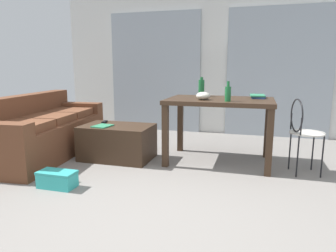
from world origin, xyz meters
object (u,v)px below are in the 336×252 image
(craft_table, at_px, (220,108))
(wire_chair, at_px, (302,127))
(tv_remote_primary, at_px, (104,122))
(shoebox, at_px, (57,179))
(coffee_table, at_px, (117,142))
(couch, at_px, (43,132))
(bowl, at_px, (203,96))
(bottle_near, at_px, (201,88))
(bottle_far, at_px, (228,93))
(book_stack, at_px, (258,96))
(magazine, at_px, (103,126))

(craft_table, xyz_separation_m, wire_chair, (0.91, -0.18, -0.15))
(tv_remote_primary, height_order, shoebox, tv_remote_primary)
(craft_table, bearing_deg, coffee_table, -169.77)
(couch, distance_m, bowl, 2.17)
(bottle_near, bearing_deg, shoebox, -127.24)
(bottle_far, height_order, shoebox, bottle_far)
(bottle_near, bearing_deg, book_stack, -0.90)
(wire_chair, xyz_separation_m, bottle_far, (-0.80, -0.08, 0.35))
(shoebox, bearing_deg, couch, 133.11)
(couch, xyz_separation_m, bottle_far, (2.39, 0.09, 0.56))
(wire_chair, height_order, bowl, bowl)
(wire_chair, xyz_separation_m, bottle_near, (-1.18, 0.41, 0.37))
(wire_chair, xyz_separation_m, shoebox, (-2.33, -1.10, -0.44))
(couch, distance_m, magazine, 0.89)
(bottle_far, bearing_deg, craft_table, 113.80)
(craft_table, relative_size, tv_remote_primary, 8.44)
(bottle_far, height_order, tv_remote_primary, bottle_far)
(bottle_near, height_order, book_stack, bottle_near)
(coffee_table, xyz_separation_m, bottle_near, (0.99, 0.46, 0.68))
(magazine, bearing_deg, bottle_far, 11.49)
(wire_chair, relative_size, bottle_near, 3.34)
(wire_chair, bearing_deg, craft_table, 168.79)
(craft_table, bearing_deg, bottle_near, 139.57)
(coffee_table, bearing_deg, book_stack, 14.67)
(bowl, bearing_deg, bottle_far, -17.50)
(magazine, relative_size, shoebox, 0.64)
(wire_chair, xyz_separation_m, magazine, (-2.31, -0.17, -0.08))
(tv_remote_primary, distance_m, shoebox, 1.23)
(bottle_near, relative_size, bowl, 1.51)
(bottle_near, relative_size, book_stack, 0.86)
(book_stack, bearing_deg, shoebox, -141.15)
(wire_chair, distance_m, magazine, 2.32)
(couch, relative_size, bowl, 12.49)
(couch, bearing_deg, bowl, 5.06)
(book_stack, distance_m, shoebox, 2.49)
(craft_table, xyz_separation_m, bowl, (-0.18, -0.17, 0.16))
(coffee_table, height_order, book_stack, book_stack)
(couch, xyz_separation_m, book_stack, (2.72, 0.57, 0.49))
(bottle_far, distance_m, tv_remote_primary, 1.67)
(bottle_far, bearing_deg, couch, -177.74)
(coffee_table, relative_size, craft_table, 0.70)
(coffee_table, distance_m, bowl, 1.25)
(bottle_near, height_order, tv_remote_primary, bottle_near)
(tv_remote_primary, bearing_deg, wire_chair, -12.83)
(bottle_near, height_order, magazine, bottle_near)
(couch, bearing_deg, coffee_table, 7.09)
(shoebox, bearing_deg, magazine, 89.09)
(craft_table, relative_size, magazine, 5.37)
(bowl, xyz_separation_m, book_stack, (0.62, 0.39, -0.02))
(tv_remote_primary, height_order, magazine, tv_remote_primary)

